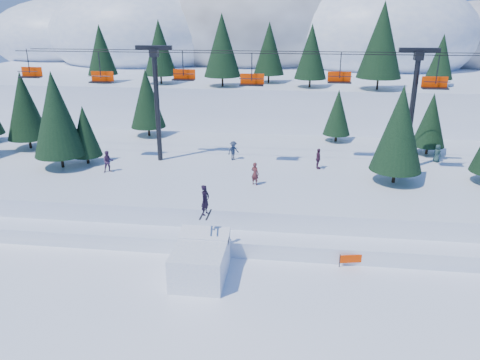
# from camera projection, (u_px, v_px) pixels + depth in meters

# --- Properties ---
(ground) EXTENTS (160.00, 160.00, 0.00)m
(ground) POSITION_uv_depth(u_px,v_px,m) (227.00, 302.00, 26.47)
(ground) COLOR white
(ground) RESTS_ON ground
(mid_shelf) EXTENTS (70.00, 22.00, 2.50)m
(mid_shelf) POSITION_uv_depth(u_px,v_px,m) (257.00, 177.00, 42.85)
(mid_shelf) COLOR white
(mid_shelf) RESTS_ON ground
(berm) EXTENTS (70.00, 6.00, 1.10)m
(berm) POSITION_uv_depth(u_px,v_px,m) (244.00, 231.00, 33.75)
(berm) COLOR white
(berm) RESTS_ON ground
(mountain_ridge) EXTENTS (119.00, 60.51, 26.46)m
(mountain_ridge) POSITION_uv_depth(u_px,v_px,m) (257.00, 43.00, 92.25)
(mountain_ridge) COLOR white
(mountain_ridge) RESTS_ON ground
(jump_kicker) EXTENTS (3.14, 4.36, 5.56)m
(jump_kicker) POSITION_uv_depth(u_px,v_px,m) (200.00, 260.00, 28.48)
(jump_kicker) COLOR white
(jump_kicker) RESTS_ON ground
(chairlift) EXTENTS (47.42, 3.21, 10.28)m
(chairlift) POSITION_uv_depth(u_px,v_px,m) (263.00, 88.00, 40.10)
(chairlift) COLOR black
(chairlift) RESTS_ON mid_shelf
(conifer_stand) EXTENTS (61.86, 16.15, 9.02)m
(conifer_stand) POSITION_uv_depth(u_px,v_px,m) (269.00, 115.00, 41.42)
(conifer_stand) COLOR black
(conifer_stand) RESTS_ON mid_shelf
(distant_skiers) EXTENTS (29.71, 8.91, 1.87)m
(distant_skiers) POSITION_uv_depth(u_px,v_px,m) (251.00, 158.00, 41.05)
(distant_skiers) COLOR #3D1C33
(distant_skiers) RESTS_ON mid_shelf
(banner_near) EXTENTS (2.80, 0.65, 0.90)m
(banner_near) POSITION_uv_depth(u_px,v_px,m) (361.00, 259.00, 30.03)
(banner_near) COLOR black
(banner_near) RESTS_ON ground
(banner_far) EXTENTS (2.71, 0.96, 0.90)m
(banner_far) POSITION_uv_depth(u_px,v_px,m) (358.00, 251.00, 30.97)
(banner_far) COLOR black
(banner_far) RESTS_ON ground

